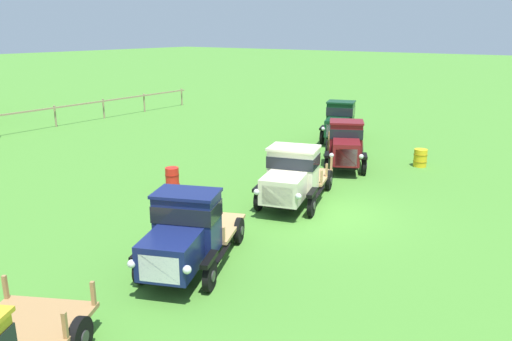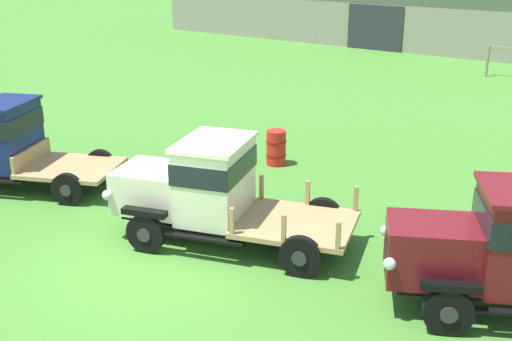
% 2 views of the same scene
% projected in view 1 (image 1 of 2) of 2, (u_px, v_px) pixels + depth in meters
% --- Properties ---
extents(ground_plane, '(240.00, 240.00, 0.00)m').
position_uv_depth(ground_plane, '(325.00, 214.00, 17.04)').
color(ground_plane, '#47842D').
extents(paddock_fence, '(15.89, 0.60, 1.38)m').
position_uv_depth(paddock_fence, '(105.00, 104.00, 34.91)').
color(paddock_fence, '#997F60').
rests_on(paddock_fence, ground).
extents(vintage_truck_second_in_line, '(4.89, 3.35, 2.13)m').
position_uv_depth(vintage_truck_second_in_line, '(186.00, 233.00, 12.76)').
color(vintage_truck_second_in_line, black).
rests_on(vintage_truck_second_in_line, ground).
extents(vintage_truck_midrow_center, '(5.14, 3.13, 2.10)m').
position_uv_depth(vintage_truck_midrow_center, '(292.00, 175.00, 17.67)').
color(vintage_truck_midrow_center, black).
rests_on(vintage_truck_midrow_center, ground).
extents(vintage_truck_far_side, '(4.95, 3.50, 2.15)m').
position_uv_depth(vintage_truck_far_side, '(346.00, 144.00, 22.36)').
color(vintage_truck_far_side, black).
rests_on(vintage_truck_far_side, ground).
extents(vintage_truck_back_of_row, '(4.96, 2.97, 2.24)m').
position_uv_depth(vintage_truck_back_of_row, '(340.00, 121.00, 27.74)').
color(vintage_truck_back_of_row, black).
rests_on(vintage_truck_back_of_row, ground).
extents(oil_drum_beside_row, '(0.55, 0.55, 0.95)m').
position_uv_depth(oil_drum_beside_row, '(172.00, 179.00, 19.35)').
color(oil_drum_beside_row, red).
rests_on(oil_drum_beside_row, ground).
extents(oil_drum_near_fence, '(0.62, 0.62, 0.81)m').
position_uv_depth(oil_drum_near_fence, '(420.00, 158.00, 22.86)').
color(oil_drum_near_fence, gold).
rests_on(oil_drum_near_fence, ground).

